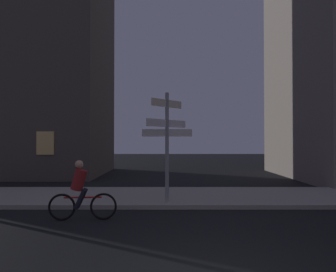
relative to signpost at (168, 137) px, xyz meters
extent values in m
cube|color=gray|center=(0.65, 1.28, -2.19)|extent=(40.00, 3.39, 0.14)
cylinder|color=gray|center=(0.00, 0.00, -0.34)|extent=(0.12, 0.12, 3.56)
cube|color=beige|center=(0.00, 0.00, 1.09)|extent=(0.98, 0.98, 0.24)
cube|color=white|center=(0.00, 0.00, 0.44)|extent=(1.27, 1.27, 0.24)
cube|color=white|center=(0.00, 0.00, 0.13)|extent=(1.63, 0.03, 0.24)
torus|color=black|center=(-1.72, -1.53, -1.90)|extent=(0.72, 0.11, 0.72)
torus|color=black|center=(-2.81, -1.61, -1.90)|extent=(0.72, 0.11, 0.72)
cylinder|color=red|center=(-2.26, -1.57, -1.65)|extent=(1.00, 0.12, 0.04)
cylinder|color=maroon|center=(-2.36, -1.57, -1.18)|extent=(0.47, 0.35, 0.61)
sphere|color=tan|center=(-2.36, -1.57, -0.76)|extent=(0.22, 0.22, 0.22)
cylinder|color=black|center=(-2.32, -1.48, -1.68)|extent=(0.35, 0.15, 0.55)
cylinder|color=black|center=(-2.31, -1.66, -1.68)|extent=(0.35, 0.15, 0.55)
cube|color=#F2C672|center=(-6.30, 5.43, -0.26)|extent=(0.90, 0.06, 1.20)
camera|label=1|loc=(0.03, -9.25, -0.11)|focal=30.44mm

